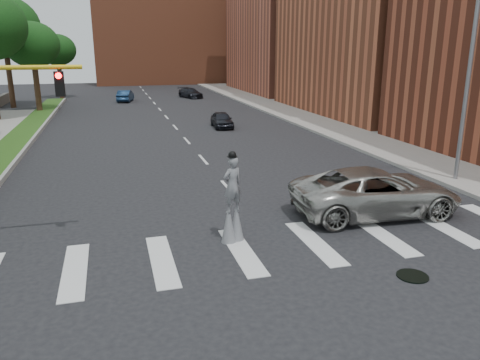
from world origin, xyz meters
TOP-DOWN VIEW (x-y plane):
  - ground_plane at (0.00, 0.00)m, footprint 160.00×160.00m
  - grass_median at (-11.50, 20.00)m, footprint 2.00×60.00m
  - median_curb at (-10.45, 20.00)m, footprint 0.20×60.00m
  - sidewalk_right at (12.50, 25.00)m, footprint 5.00×90.00m
  - manhole at (3.00, -2.00)m, footprint 0.90×0.90m
  - building_far at (22.00, 54.00)m, footprint 16.00×22.00m
  - building_backdrop at (6.00, 78.00)m, footprint 26.00×14.00m
  - streetlight at (10.90, 6.00)m, footprint 2.05×0.20m
  - stilt_performer at (-1.35, 1.91)m, footprint 0.82×0.68m
  - suv_crossing at (4.75, 3.00)m, footprint 6.74×3.35m
  - car_near at (3.71, 24.87)m, footprint 1.70×3.82m
  - car_mid at (-3.20, 46.58)m, footprint 2.30×4.41m
  - car_far at (5.14, 48.77)m, footprint 3.09×4.74m
  - tree_5 at (-15.30, 43.84)m, footprint 7.53×7.53m
  - tree_6 at (-11.96, 38.59)m, footprint 5.21×5.21m
  - tree_7 at (-11.00, 52.80)m, footprint 4.59×4.59m

SIDE VIEW (x-z plane):
  - ground_plane at x=0.00m, z-range 0.00..0.00m
  - manhole at x=3.00m, z-range 0.00..0.04m
  - sidewalk_right at x=12.50m, z-range 0.00..0.18m
  - grass_median at x=-11.50m, z-range 0.00..0.25m
  - median_curb at x=-10.45m, z-range 0.00..0.28m
  - car_far at x=5.14m, z-range 0.00..1.28m
  - car_near at x=3.71m, z-range 0.00..1.28m
  - car_mid at x=-3.20m, z-range 0.00..1.38m
  - suv_crossing at x=4.75m, z-range 0.00..1.84m
  - stilt_performer at x=-1.35m, z-range -0.28..2.86m
  - streetlight at x=10.90m, z-range 0.40..9.40m
  - tree_7 at x=-11.00m, z-range 1.99..10.00m
  - tree_6 at x=-11.96m, z-range 2.15..10.99m
  - tree_5 at x=-15.30m, z-range 2.61..14.29m
  - building_backdrop at x=6.00m, z-range 0.00..18.00m
  - building_far at x=22.00m, z-range 0.00..20.00m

